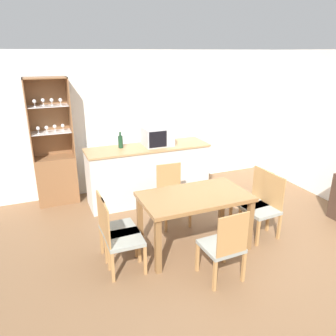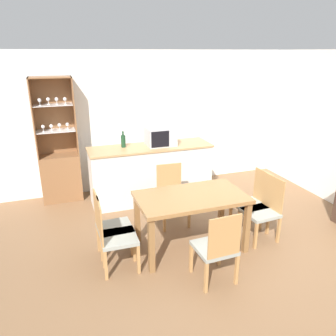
# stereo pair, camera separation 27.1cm
# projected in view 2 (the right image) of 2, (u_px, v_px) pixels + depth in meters

# --- Properties ---
(ground_plane) EXTENTS (18.00, 18.00, 0.00)m
(ground_plane) POSITION_uv_depth(u_px,v_px,m) (219.00, 251.00, 4.36)
(ground_plane) COLOR brown
(wall_back) EXTENTS (6.80, 0.06, 2.55)m
(wall_back) POSITION_uv_depth(u_px,v_px,m) (159.00, 120.00, 6.28)
(wall_back) COLOR white
(wall_back) RESTS_ON ground_plane
(kitchen_counter) EXTENTS (2.12, 0.63, 0.98)m
(kitchen_counter) POSITION_uv_depth(u_px,v_px,m) (151.00, 173.00, 5.77)
(kitchen_counter) COLOR silver
(kitchen_counter) RESTS_ON ground_plane
(display_cabinet) EXTENTS (0.67, 0.38, 2.14)m
(display_cabinet) POSITION_uv_depth(u_px,v_px,m) (60.00, 167.00, 5.73)
(display_cabinet) COLOR brown
(display_cabinet) RESTS_ON ground_plane
(dining_table) EXTENTS (1.41, 0.81, 0.76)m
(dining_table) POSITION_uv_depth(u_px,v_px,m) (191.00, 203.00, 4.25)
(dining_table) COLOR olive
(dining_table) RESTS_ON ground_plane
(dining_chair_head_far) EXTENTS (0.44, 0.44, 0.91)m
(dining_chair_head_far) POSITION_uv_depth(u_px,v_px,m) (172.00, 196.00, 4.98)
(dining_chair_head_far) COLOR #999E93
(dining_chair_head_far) RESTS_ON ground_plane
(dining_chair_side_left_near) EXTENTS (0.44, 0.44, 0.91)m
(dining_chair_side_left_near) POSITION_uv_depth(u_px,v_px,m) (114.00, 236.00, 3.90)
(dining_chair_side_left_near) COLOR #999E93
(dining_chair_side_left_near) RESTS_ON ground_plane
(dining_chair_side_right_far) EXTENTS (0.46, 0.46, 0.91)m
(dining_chair_side_right_far) POSITION_uv_depth(u_px,v_px,m) (253.00, 203.00, 4.76)
(dining_chair_side_right_far) COLOR #999E93
(dining_chair_side_right_far) RESTS_ON ground_plane
(dining_chair_head_near) EXTENTS (0.44, 0.44, 0.91)m
(dining_chair_head_near) POSITION_uv_depth(u_px,v_px,m) (216.00, 248.00, 3.67)
(dining_chair_head_near) COLOR #999E93
(dining_chair_head_near) RESTS_ON ground_plane
(dining_chair_side_right_near) EXTENTS (0.46, 0.46, 0.91)m
(dining_chair_side_right_near) POSITION_uv_depth(u_px,v_px,m) (263.00, 210.00, 4.54)
(dining_chair_side_right_near) COLOR #999E93
(dining_chair_side_right_near) RESTS_ON ground_plane
(dining_chair_side_left_far) EXTENTS (0.44, 0.44, 0.91)m
(dining_chair_side_left_far) POSITION_uv_depth(u_px,v_px,m) (111.00, 227.00, 4.11)
(dining_chair_side_left_far) COLOR #999E93
(dining_chair_side_left_far) RESTS_ON ground_plane
(microwave) EXTENTS (0.48, 0.41, 0.31)m
(microwave) POSITION_uv_depth(u_px,v_px,m) (160.00, 136.00, 5.63)
(microwave) COLOR #B7BABF
(microwave) RESTS_ON kitchen_counter
(wine_bottle) EXTENTS (0.08, 0.08, 0.27)m
(wine_bottle) POSITION_uv_depth(u_px,v_px,m) (123.00, 141.00, 5.52)
(wine_bottle) COLOR #193D23
(wine_bottle) RESTS_ON kitchen_counter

